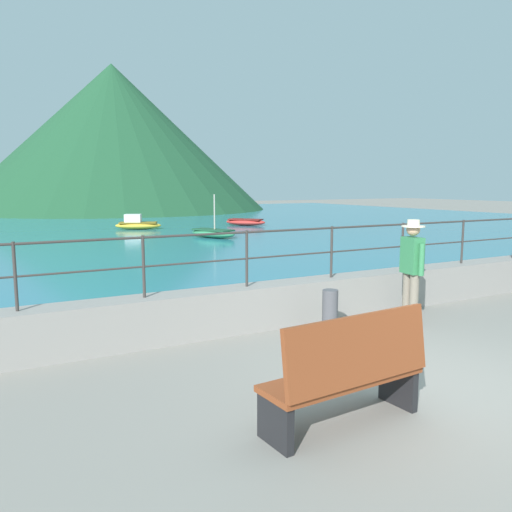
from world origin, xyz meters
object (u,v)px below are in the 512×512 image
(boat_0, at_px, (246,222))
(boat_4, at_px, (213,233))
(person_walking, at_px, (412,266))
(boat_1, at_px, (137,224))
(bollard, at_px, (330,313))
(bench_main, at_px, (349,372))

(boat_0, bearing_deg, boat_4, -129.73)
(person_walking, xyz_separation_m, boat_1, (0.94, 19.57, -0.65))
(boat_4, bearing_deg, boat_1, 106.54)
(boat_0, bearing_deg, boat_1, 175.07)
(bollard, height_order, boat_0, bollard)
(boat_0, distance_m, boat_1, 5.96)
(person_walking, distance_m, boat_0, 20.27)
(boat_1, bearing_deg, person_walking, -92.76)
(bench_main, xyz_separation_m, bollard, (1.67, 2.51, -0.20))
(bollard, relative_size, boat_4, 0.29)
(bench_main, relative_size, boat_0, 0.74)
(boat_0, xyz_separation_m, boat_4, (-4.27, -5.13, 0.01))
(bench_main, bearing_deg, person_walking, 36.65)
(bench_main, distance_m, bollard, 3.02)
(bollard, relative_size, boat_0, 0.31)
(bench_main, relative_size, boat_4, 0.70)
(person_walking, bearing_deg, boat_0, 70.13)
(boat_0, bearing_deg, person_walking, -109.87)
(bench_main, height_order, boat_4, boat_4)
(boat_4, bearing_deg, bench_main, -109.78)
(bollard, xyz_separation_m, boat_0, (8.48, 18.97, -0.11))
(bench_main, xyz_separation_m, boat_0, (10.15, 21.48, -0.30))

